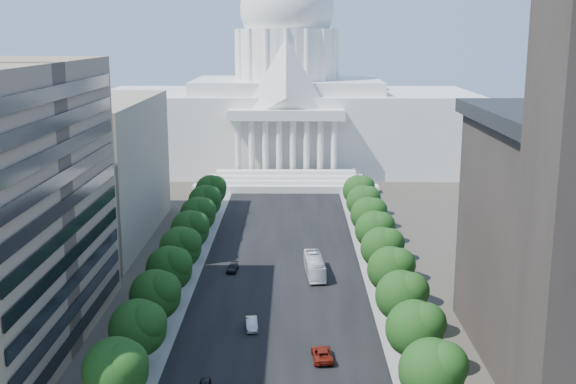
{
  "coord_description": "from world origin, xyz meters",
  "views": [
    {
      "loc": [
        2.3,
        -51.65,
        43.71
      ],
      "look_at": [
        1.19,
        82.36,
        14.09
      ],
      "focal_mm": 45.0,
      "sensor_mm": 36.0,
      "label": 1
    }
  ],
  "objects_px": {
    "car_red": "(322,354)",
    "car_silver": "(252,324)",
    "city_bus": "(315,266)",
    "car_dark_b": "(233,268)"
  },
  "relations": [
    {
      "from": "car_red",
      "to": "car_silver",
      "type": "bearing_deg",
      "value": -49.71
    },
    {
      "from": "car_silver",
      "to": "city_bus",
      "type": "xyz_separation_m",
      "value": [
        10.18,
        24.93,
        0.96
      ]
    },
    {
      "from": "car_silver",
      "to": "car_dark_b",
      "type": "bearing_deg",
      "value": 94.17
    },
    {
      "from": "car_silver",
      "to": "car_dark_b",
      "type": "relative_size",
      "value": 1.07
    },
    {
      "from": "car_dark_b",
      "to": "city_bus",
      "type": "height_order",
      "value": "city_bus"
    },
    {
      "from": "car_silver",
      "to": "car_dark_b",
      "type": "distance_m",
      "value": 27.3
    },
    {
      "from": "car_dark_b",
      "to": "city_bus",
      "type": "bearing_deg",
      "value": -1.53
    },
    {
      "from": "car_silver",
      "to": "car_red",
      "type": "relative_size",
      "value": 0.84
    },
    {
      "from": "car_red",
      "to": "city_bus",
      "type": "distance_m",
      "value": 35.32
    },
    {
      "from": "city_bus",
      "to": "car_red",
      "type": "bearing_deg",
      "value": -94.2
    }
  ]
}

